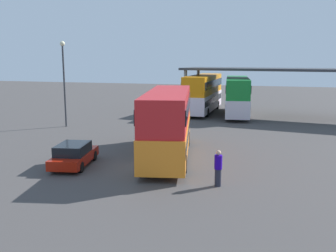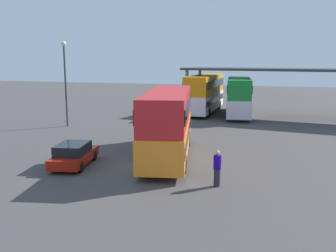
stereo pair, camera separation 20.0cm
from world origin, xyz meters
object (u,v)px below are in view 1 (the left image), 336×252
object	(u,v)px
double_decker_mid_row	(237,95)
lamppost_tall	(64,73)
parked_hatchback	(74,155)
pedestrian_waiting	(218,168)
double_decker_near_canopy	(203,92)
double_decker_main	(168,121)

from	to	relation	value
double_decker_mid_row	lamppost_tall	size ratio (longest dim) A/B	1.46
parked_hatchback	lamppost_tall	world-z (taller)	lamppost_tall
pedestrian_waiting	parked_hatchback	bearing A→B (deg)	-138.69
double_decker_near_canopy	double_decker_mid_row	xyz separation A→B (m)	(4.00, -1.19, -0.10)
double_decker_mid_row	pedestrian_waiting	xyz separation A→B (m)	(1.72, -24.03, -1.36)
double_decker_main	double_decker_near_canopy	world-z (taller)	double_decker_near_canopy
double_decker_main	lamppost_tall	xyz separation A→B (m)	(-12.10, 7.80, 2.57)
double_decker_near_canopy	double_decker_mid_row	size ratio (longest dim) A/B	1.01
parked_hatchback	double_decker_main	bearing A→B (deg)	-63.53
parked_hatchback	lamppost_tall	size ratio (longest dim) A/B	0.55
double_decker_mid_row	lamppost_tall	bearing A→B (deg)	121.81
double_decker_main	pedestrian_waiting	world-z (taller)	double_decker_main
double_decker_main	pedestrian_waiting	bearing A→B (deg)	-151.84
parked_hatchback	pedestrian_waiting	world-z (taller)	pedestrian_waiting
parked_hatchback	double_decker_mid_row	world-z (taller)	double_decker_mid_row
double_decker_near_canopy	pedestrian_waiting	size ratio (longest dim) A/B	6.33
double_decker_mid_row	pedestrian_waiting	distance (m)	24.13
lamppost_tall	double_decker_main	bearing A→B (deg)	-32.79
lamppost_tall	double_decker_mid_row	bearing A→B (deg)	38.99
double_decker_main	pedestrian_waiting	size ratio (longest dim) A/B	6.09
lamppost_tall	parked_hatchback	bearing A→B (deg)	-56.66
parked_hatchback	double_decker_mid_row	xyz separation A→B (m)	(6.86, 22.91, 1.59)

